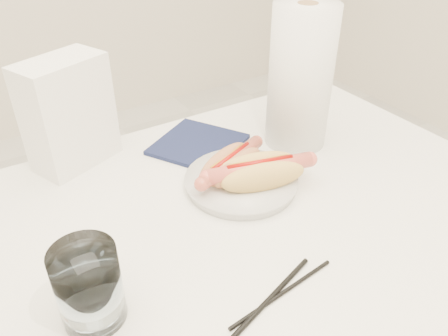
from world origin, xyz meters
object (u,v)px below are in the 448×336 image
napkin_box (68,113)px  paper_towel_roll (300,78)px  plate (241,183)px  water_glass (89,286)px  hotdog_right (260,172)px  table (212,269)px  hotdog_left (231,165)px

napkin_box → paper_towel_roll: bearing=-44.4°
paper_towel_roll → plate: bearing=-157.6°
plate → napkin_box: napkin_box is taller
water_glass → paper_towel_roll: (0.52, 0.22, 0.09)m
water_glass → paper_towel_roll: size_ratio=0.40×
paper_towel_roll → hotdog_right: bearing=-148.0°
table → hotdog_right: hotdog_right is taller
hotdog_right → paper_towel_roll: paper_towel_roll is taller
hotdog_left → napkin_box: 0.32m
plate → paper_towel_roll: 0.25m
paper_towel_roll → hotdog_left: bearing=-164.0°
hotdog_right → water_glass: (-0.34, -0.11, 0.02)m
plate → napkin_box: (-0.23, 0.25, 0.10)m
table → hotdog_right: size_ratio=6.12×
hotdog_left → napkin_box: napkin_box is taller
table → paper_towel_roll: paper_towel_roll is taller
plate → hotdog_left: 0.04m
napkin_box → hotdog_right: bearing=-70.7°
plate → water_glass: (-0.32, -0.14, 0.05)m
table → napkin_box: 0.40m
water_glass → napkin_box: size_ratio=0.54×
water_glass → hotdog_left: bearing=27.0°
plate → hotdog_left: hotdog_left is taller
table → hotdog_left: 0.19m
table → plate: size_ratio=5.96×
plate → napkin_box: size_ratio=0.95×
hotdog_right → paper_towel_roll: 0.23m
napkin_box → paper_towel_roll: size_ratio=0.73×
hotdog_left → water_glass: water_glass is taller
plate → hotdog_right: size_ratio=1.03×
plate → hotdog_left: bearing=113.3°
plate → paper_towel_roll: (0.19, 0.08, 0.14)m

